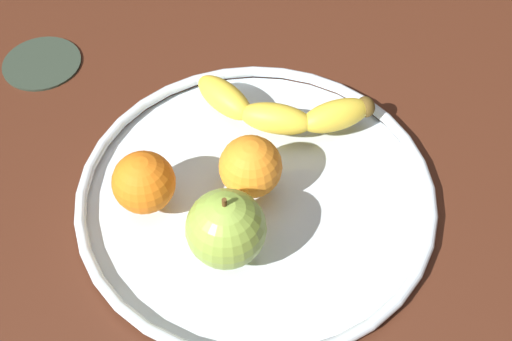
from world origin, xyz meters
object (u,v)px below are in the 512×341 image
(apple, at_px, (226,229))
(orange_back_right, at_px, (144,182))
(banana, at_px, (282,110))
(orange_center, at_px, (250,168))
(ambient_coaster, at_px, (42,62))
(fruit_bowl, at_px, (256,194))

(apple, distance_m, orange_back_right, 0.10)
(banana, relative_size, apple, 2.37)
(banana, xyz_separation_m, apple, (0.04, -0.17, 0.02))
(orange_center, distance_m, ambient_coaster, 0.33)
(fruit_bowl, height_order, ambient_coaster, fruit_bowl)
(fruit_bowl, xyz_separation_m, orange_back_right, (-0.08, -0.07, 0.04))
(banana, distance_m, ambient_coaster, 0.31)
(apple, height_order, ambient_coaster, apple)
(fruit_bowl, distance_m, orange_back_right, 0.12)
(fruit_bowl, distance_m, apple, 0.09)
(orange_center, relative_size, ambient_coaster, 0.66)
(ambient_coaster, bearing_deg, apple, -16.99)
(banana, relative_size, ambient_coaster, 2.05)
(fruit_bowl, relative_size, apple, 4.47)
(apple, distance_m, orange_center, 0.08)
(fruit_bowl, distance_m, orange_center, 0.04)
(fruit_bowl, xyz_separation_m, apple, (0.02, -0.08, 0.05))
(orange_back_right, xyz_separation_m, ambient_coaster, (-0.25, 0.10, -0.05))
(fruit_bowl, xyz_separation_m, banana, (-0.03, 0.09, 0.03))
(banana, relative_size, orange_back_right, 3.15)
(orange_back_right, height_order, orange_center, orange_center)
(ambient_coaster, bearing_deg, orange_back_right, -22.31)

